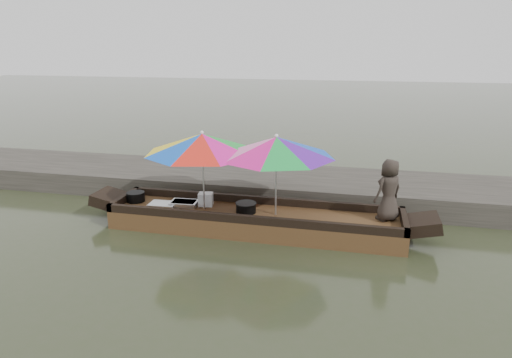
% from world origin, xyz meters
% --- Properties ---
extents(water, '(80.00, 80.00, 0.00)m').
position_xyz_m(water, '(0.00, 0.00, 0.00)').
color(water, '#2F3720').
rests_on(water, ground).
extents(dock, '(22.00, 2.20, 0.50)m').
position_xyz_m(dock, '(0.00, 2.20, 0.25)').
color(dock, '#2D2B26').
rests_on(dock, ground).
extents(boat_hull, '(5.59, 1.20, 0.35)m').
position_xyz_m(boat_hull, '(0.00, 0.00, 0.17)').
color(boat_hull, '#3A2818').
rests_on(boat_hull, water).
extents(cooking_pot, '(0.37, 0.37, 0.19)m').
position_xyz_m(cooking_pot, '(-2.55, 0.11, 0.45)').
color(cooking_pot, black).
rests_on(cooking_pot, boat_hull).
extents(tray_crayfish, '(0.55, 0.40, 0.09)m').
position_xyz_m(tray_crayfish, '(-1.48, 0.09, 0.39)').
color(tray_crayfish, silver).
rests_on(tray_crayfish, boat_hull).
extents(tray_scallop, '(0.55, 0.39, 0.06)m').
position_xyz_m(tray_scallop, '(-1.88, -0.03, 0.38)').
color(tray_scallop, silver).
rests_on(tray_scallop, boat_hull).
extents(charcoal_grill, '(0.38, 0.38, 0.18)m').
position_xyz_m(charcoal_grill, '(-0.17, -0.01, 0.44)').
color(charcoal_grill, black).
rests_on(charcoal_grill, boat_hull).
extents(supply_bag, '(0.31, 0.26, 0.26)m').
position_xyz_m(supply_bag, '(-1.06, 0.19, 0.48)').
color(supply_bag, silver).
rests_on(supply_bag, boat_hull).
extents(vendor, '(0.67, 0.65, 1.16)m').
position_xyz_m(vendor, '(2.45, 0.20, 0.93)').
color(vendor, '#2C2520').
rests_on(vendor, boat_hull).
extents(umbrella_bow, '(2.56, 2.56, 1.55)m').
position_xyz_m(umbrella_bow, '(-1.02, 0.00, 1.12)').
color(umbrella_bow, green).
rests_on(umbrella_bow, boat_hull).
extents(umbrella_stern, '(2.28, 2.28, 1.55)m').
position_xyz_m(umbrella_stern, '(0.40, 0.00, 1.12)').
color(umbrella_stern, blue).
rests_on(umbrella_stern, boat_hull).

